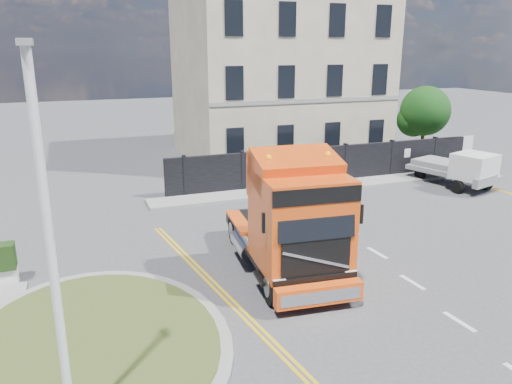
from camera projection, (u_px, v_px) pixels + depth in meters
name	position (u px, v px, depth m)	size (l,w,h in m)	color
ground	(298.00, 260.00, 17.39)	(120.00, 120.00, 0.00)	#424244
traffic_island	(93.00, 344.00, 12.33)	(6.80, 6.80, 0.17)	gray
hoarding_fence	(338.00, 164.00, 27.40)	(18.80, 0.25, 2.00)	black
georgian_building	(277.00, 69.00, 32.64)	(12.30, 10.30, 12.80)	beige
tree	(422.00, 113.00, 32.23)	(3.20, 3.20, 4.80)	#382619
pavement_far	(336.00, 185.00, 26.67)	(20.00, 1.60, 0.12)	gray
truck	(293.00, 224.00, 15.59)	(3.14, 7.01, 4.08)	black
flatbed_pickup	(466.00, 169.00, 25.94)	(3.16, 5.12, 1.96)	slate
lamppost_island	(51.00, 254.00, 8.43)	(0.22, 0.45, 7.28)	silver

